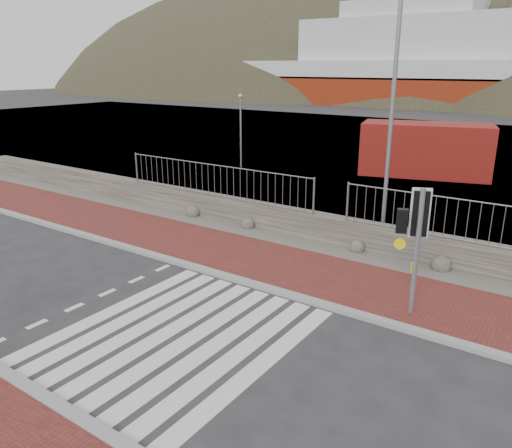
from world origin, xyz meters
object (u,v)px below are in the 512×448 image
Objects in this scene: streetlight at (395,111)px; shipping_container at (425,149)px; traffic_signal_far at (417,225)px; ferry at (365,67)px.

streetlight is 1.17× the size of shipping_container.
shipping_container is (-4.55, 16.04, -0.86)m from traffic_signal_far.
ferry is 6.54× the size of streetlight.
streetlight is at bearing -94.21° from shipping_container.
streetlight is (-2.22, 4.29, 2.08)m from traffic_signal_far.
ferry reaches higher than shipping_container.
shipping_container is (-2.33, 11.74, -2.94)m from streetlight.
traffic_signal_far is at bearing -66.07° from ferry.
streetlight is 12.33m from shipping_container.
ferry is 70.24m from traffic_signal_far.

